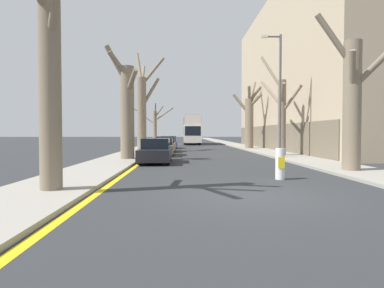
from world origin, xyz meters
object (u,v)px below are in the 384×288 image
(street_tree_left_3, at_px, (155,125))
(street_tree_left_1, at_px, (127,109))
(street_tree_right_0, at_px, (352,101))
(street_tree_right_2, at_px, (249,118))
(parked_car_0, at_px, (156,151))
(lamp_post, at_px, (279,90))
(parked_car_2, at_px, (166,144))
(double_decker_bus, at_px, (192,128))
(parked_car_1, at_px, (162,147))
(parked_car_3, at_px, (169,143))
(street_tree_right_1, at_px, (281,112))
(traffic_bollard, at_px, (280,164))
(street_tree_left_0, at_px, (45,48))
(street_tree_left_2, at_px, (143,107))

(street_tree_left_3, bearing_deg, street_tree_left_1, -89.93)
(street_tree_right_0, bearing_deg, street_tree_right_2, 90.21)
(parked_car_0, height_order, lamp_post, lamp_post)
(parked_car_2, bearing_deg, double_decker_bus, 81.92)
(street_tree_right_0, relative_size, lamp_post, 0.82)
(parked_car_1, xyz_separation_m, parked_car_3, (0.00, 12.18, 0.01))
(street_tree_left_1, xyz_separation_m, street_tree_right_0, (10.71, -6.97, -0.13))
(parked_car_1, bearing_deg, street_tree_left_3, 96.43)
(street_tree_right_2, xyz_separation_m, double_decker_bus, (-5.69, 16.39, -0.86))
(street_tree_right_0, distance_m, street_tree_right_1, 10.28)
(double_decker_bus, bearing_deg, street_tree_left_1, -98.95)
(parked_car_2, height_order, traffic_bollard, parked_car_2)
(lamp_post, xyz_separation_m, traffic_bollard, (-2.89, -10.43, -4.04))
(parked_car_3, bearing_deg, street_tree_left_3, 110.69)
(street_tree_left_1, height_order, parked_car_1, street_tree_left_1)
(street_tree_right_0, bearing_deg, street_tree_left_1, 146.96)
(parked_car_3, bearing_deg, lamp_post, -62.50)
(street_tree_left_1, distance_m, lamp_post, 10.14)
(street_tree_left_3, distance_m, parked_car_1, 17.59)
(street_tree_left_3, relative_size, parked_car_1, 1.25)
(double_decker_bus, relative_size, traffic_bollard, 9.38)
(parked_car_2, relative_size, lamp_post, 0.54)
(lamp_post, bearing_deg, double_decker_bus, 99.51)
(street_tree_left_0, height_order, parked_car_2, street_tree_left_0)
(street_tree_right_2, xyz_separation_m, parked_car_1, (-8.70, -10.26, -2.67))
(parked_car_2, bearing_deg, lamp_post, -47.32)
(street_tree_left_2, relative_size, street_tree_right_0, 1.38)
(parked_car_3, bearing_deg, traffic_bollard, -78.78)
(street_tree_left_2, xyz_separation_m, parked_car_0, (2.13, -11.96, -3.46))
(street_tree_left_0, relative_size, street_tree_left_3, 1.67)
(parked_car_1, height_order, parked_car_3, parked_car_3)
(street_tree_right_1, height_order, parked_car_3, street_tree_right_1)
(street_tree_left_0, bearing_deg, traffic_bollard, 21.22)
(street_tree_left_1, xyz_separation_m, street_tree_right_2, (10.63, 14.95, 0.08))
(parked_car_1, relative_size, parked_car_3, 0.99)
(street_tree_right_1, relative_size, traffic_bollard, 6.62)
(parked_car_2, bearing_deg, parked_car_1, -90.00)
(street_tree_left_3, xyz_separation_m, parked_car_1, (1.96, -17.36, -2.06))
(street_tree_left_2, height_order, lamp_post, street_tree_left_2)
(street_tree_right_0, height_order, parked_car_3, street_tree_right_0)
(street_tree_right_1, xyz_separation_m, traffic_bollard, (-3.59, -12.25, -2.64))
(street_tree_right_2, relative_size, parked_car_1, 1.71)
(street_tree_left_1, distance_m, street_tree_right_1, 11.14)
(double_decker_bus, height_order, parked_car_0, double_decker_bus)
(street_tree_right_2, height_order, parked_car_3, street_tree_right_2)
(street_tree_right_2, height_order, lamp_post, lamp_post)
(street_tree_right_2, height_order, parked_car_1, street_tree_right_2)
(parked_car_0, xyz_separation_m, parked_car_1, (-0.00, 6.36, -0.02))
(parked_car_3, bearing_deg, street_tree_right_0, -69.78)
(double_decker_bus, height_order, traffic_bollard, double_decker_bus)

